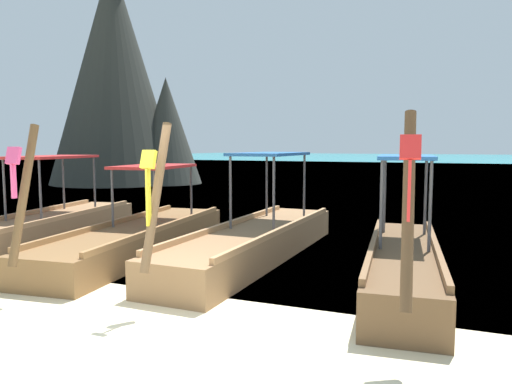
% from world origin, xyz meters
% --- Properties ---
extents(ground, '(120.00, 120.00, 0.00)m').
position_xyz_m(ground, '(0.00, 0.00, 0.00)').
color(ground, beige).
extents(sea_water, '(120.00, 120.00, 0.00)m').
position_xyz_m(sea_water, '(0.00, 61.60, 0.00)').
color(sea_water, teal).
rests_on(sea_water, ground).
extents(longtail_boat_orange_ribbon, '(2.30, 7.67, 2.66)m').
position_xyz_m(longtail_boat_orange_ribbon, '(-5.34, 3.35, 0.35)').
color(longtail_boat_orange_ribbon, olive).
rests_on(longtail_boat_orange_ribbon, ground).
extents(longtail_boat_pink_ribbon, '(1.99, 6.53, 2.54)m').
position_xyz_m(longtail_boat_pink_ribbon, '(-2.63, 3.61, 0.33)').
color(longtail_boat_pink_ribbon, brown).
rests_on(longtail_boat_pink_ribbon, ground).
extents(longtail_boat_yellow_ribbon, '(1.43, 6.84, 2.54)m').
position_xyz_m(longtail_boat_yellow_ribbon, '(-0.22, 4.10, 0.36)').
color(longtail_boat_yellow_ribbon, olive).
rests_on(longtail_boat_yellow_ribbon, ground).
extents(longtail_boat_red_ribbon, '(1.50, 5.68, 2.60)m').
position_xyz_m(longtail_boat_red_ribbon, '(2.68, 3.20, 0.37)').
color(longtail_boat_red_ribbon, brown).
rests_on(longtail_boat_red_ribbon, ground).
extents(karst_rock, '(8.73, 7.47, 13.15)m').
position_xyz_m(karst_rock, '(-14.67, 18.87, 6.07)').
color(karst_rock, '#2D302B').
rests_on(karst_rock, ground).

